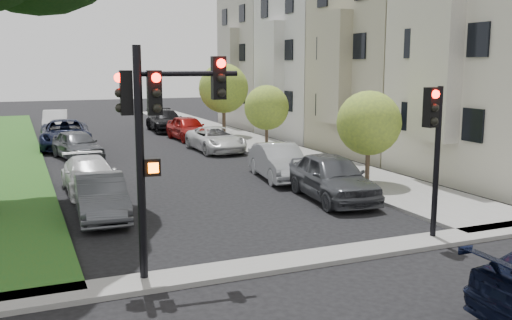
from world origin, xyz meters
name	(u,v)px	position (x,y,z in m)	size (l,w,h in m)	color
ground	(350,292)	(0.00, 0.00, 0.00)	(140.00, 140.00, 0.00)	black
sidewalk_right	(237,138)	(6.75, 24.00, 0.06)	(3.50, 44.00, 0.12)	slate
sidewalk_cross	(305,259)	(0.00, 2.00, 0.06)	(60.00, 1.00, 0.12)	slate
house_b	(398,20)	(12.45, 15.50, 6.93)	(7.70, 7.55, 15.97)	gray
house_c	(326,28)	(12.45, 23.00, 6.93)	(7.70, 7.55, 15.97)	silver
house_d	(276,34)	(12.45, 30.50, 6.93)	(7.70, 7.55, 15.97)	gray
small_tree_a	(369,123)	(6.20, 8.67, 2.45)	(2.46, 2.46, 3.68)	#4A3221
small_tree_b	(267,108)	(6.20, 18.21, 2.38)	(2.39, 2.39, 3.59)	#4A3221
small_tree_c	(224,88)	(6.20, 24.96, 3.15)	(3.16, 3.16, 4.74)	#4A3221
traffic_signal_main	(158,121)	(-3.40, 2.23, 3.47)	(2.46, 0.64, 5.03)	black
traffic_signal_secondary	(434,134)	(3.82, 2.19, 2.86)	(0.53, 0.43, 4.10)	black
car_parked_0	(332,177)	(3.83, 7.29, 0.80)	(1.90, 4.72, 1.61)	#3F4247
car_parked_1	(279,162)	(3.68, 11.28, 0.72)	(1.53, 4.38, 1.44)	#999BA0
car_parked_2	(216,139)	(3.77, 19.54, 0.66)	(2.19, 4.75, 1.32)	silver
car_parked_3	(188,128)	(3.72, 24.70, 0.75)	(1.77, 4.40, 1.50)	maroon
car_parked_4	(166,121)	(3.58, 29.85, 0.76)	(2.12, 5.22, 1.52)	black
car_parked_5	(101,197)	(-3.90, 7.93, 0.67)	(1.41, 4.05, 1.34)	#3F4247
car_parked_6	(90,175)	(-3.77, 11.72, 0.64)	(1.79, 4.41, 1.28)	silver
car_parked_7	(77,145)	(-3.41, 19.73, 0.72)	(1.70, 4.22, 1.44)	#3F4247
car_parked_8	(65,134)	(-3.63, 23.85, 0.80)	(2.67, 5.79, 1.61)	black
car_parked_9	(55,121)	(-3.59, 32.43, 0.76)	(1.60, 4.60, 1.52)	silver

